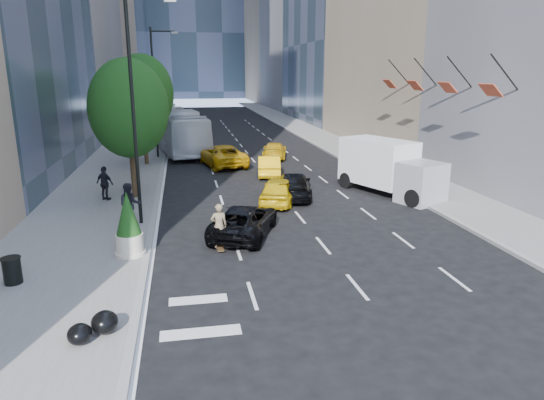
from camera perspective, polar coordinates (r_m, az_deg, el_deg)
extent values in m
plane|color=black|center=(19.75, 3.23, -5.54)|extent=(160.00, 160.00, 0.00)
cube|color=slate|center=(48.67, -15.80, 6.31)|extent=(6.00, 120.00, 0.15)
cube|color=slate|center=(50.55, 6.32, 7.09)|extent=(4.00, 120.00, 0.15)
cylinder|color=black|center=(22.13, -16.00, 9.84)|extent=(0.16, 0.16, 10.00)
cube|color=#99998C|center=(22.15, -11.91, 22.03)|extent=(0.50, 0.22, 0.15)
cylinder|color=black|center=(40.06, -13.68, 12.02)|extent=(0.16, 0.16, 10.00)
cylinder|color=black|center=(40.09, -12.75, 18.81)|extent=(1.80, 0.12, 0.12)
cube|color=#99998C|center=(40.07, -11.39, 18.74)|extent=(0.50, 0.22, 0.15)
cylinder|color=#2F2112|center=(27.60, -16.02, 3.55)|extent=(0.30, 0.30, 3.15)
ellipsoid|color=#13330E|center=(27.18, -16.52, 10.28)|extent=(4.20, 4.20, 5.25)
cylinder|color=#2F2112|center=(37.42, -14.67, 6.68)|extent=(0.30, 0.30, 3.38)
ellipsoid|color=#13330E|center=(37.10, -15.03, 12.01)|extent=(4.50, 4.50, 5.62)
cylinder|color=#2F2112|center=(50.32, -13.67, 8.49)|extent=(0.30, 0.30, 2.93)
ellipsoid|color=#13330E|center=(50.10, -13.88, 11.92)|extent=(3.90, 3.90, 4.88)
cylinder|color=black|center=(58.15, -12.54, 10.49)|extent=(0.14, 0.14, 5.20)
imported|color=black|center=(58.06, -12.63, 12.07)|extent=(2.48, 0.53, 1.00)
cylinder|color=black|center=(26.93, 25.68, 13.41)|extent=(1.75, 0.08, 1.75)
cube|color=#B04228|center=(26.57, 24.31, 11.71)|extent=(0.64, 1.30, 0.64)
cylinder|color=black|center=(30.28, 21.19, 13.87)|extent=(1.75, 0.08, 1.75)
cube|color=#B04228|center=(29.97, 19.95, 12.35)|extent=(0.64, 1.30, 0.64)
cylinder|color=black|center=(33.77, 17.60, 14.18)|extent=(1.75, 0.08, 1.75)
cube|color=#B04228|center=(33.49, 16.48, 12.80)|extent=(0.64, 1.30, 0.64)
cylinder|color=black|center=(37.37, 14.69, 14.39)|extent=(1.75, 0.08, 1.75)
cube|color=#B04228|center=(37.11, 13.67, 13.14)|extent=(0.64, 1.30, 0.64)
imported|color=#736248|center=(19.22, -6.24, -3.37)|extent=(0.68, 0.47, 1.79)
imported|color=black|center=(20.91, -3.28, -2.44)|extent=(3.83, 5.25, 1.33)
imported|color=black|center=(27.22, 2.55, 1.73)|extent=(2.85, 5.05, 1.38)
imported|color=gold|center=(25.98, 0.82, 1.17)|extent=(3.01, 4.54, 1.44)
imported|color=yellow|center=(33.05, -0.36, 4.10)|extent=(2.06, 4.33, 1.37)
imported|color=#D0980A|center=(36.59, -5.87, 5.26)|extent=(3.75, 6.16, 1.60)
imported|color=#D19E0B|center=(39.65, 0.30, 5.86)|extent=(2.81, 4.75, 1.29)
imported|color=silver|center=(43.70, -10.94, 8.01)|extent=(5.24, 13.49, 3.66)
cube|color=silver|center=(29.14, 12.36, 4.45)|extent=(3.83, 4.94, 2.58)
cube|color=gray|center=(27.16, 17.16, 1.93)|extent=(2.77, 2.62, 2.20)
cylinder|color=black|center=(26.31, 16.30, 0.20)|extent=(0.68, 1.01, 0.96)
cylinder|color=black|center=(27.84, 18.99, 0.77)|extent=(0.68, 1.01, 0.96)
cylinder|color=black|center=(29.78, 8.77, 2.31)|extent=(0.68, 1.01, 0.96)
cylinder|color=black|center=(31.14, 11.52, 2.73)|extent=(0.68, 1.01, 0.96)
imported|color=black|center=(22.39, -16.38, -0.58)|extent=(1.07, 0.89, 1.98)
imported|color=black|center=(27.48, -19.06, 1.86)|extent=(1.15, 0.98, 1.84)
cylinder|color=black|center=(18.11, -28.25, -7.37)|extent=(0.57, 0.57, 0.86)
cylinder|color=beige|center=(19.18, -16.37, -5.00)|extent=(1.03, 1.03, 0.82)
cone|color=#13330E|center=(18.80, -16.65, -1.46)|extent=(0.93, 0.93, 1.65)
ellipsoid|color=black|center=(13.98, -19.09, -13.43)|extent=(0.71, 0.78, 0.60)
ellipsoid|color=black|center=(13.71, -21.70, -14.45)|extent=(0.62, 0.68, 0.53)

